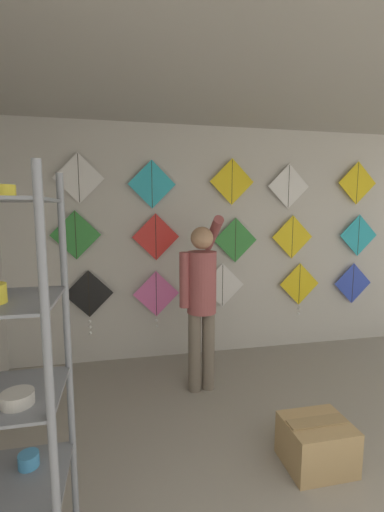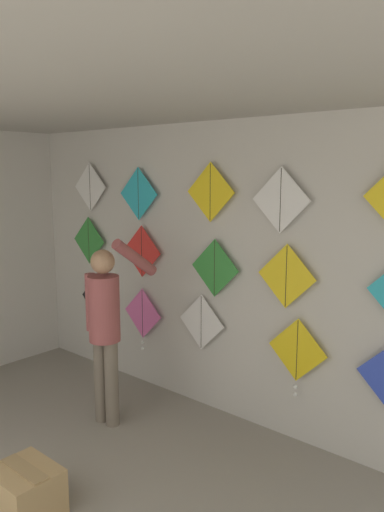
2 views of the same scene
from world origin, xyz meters
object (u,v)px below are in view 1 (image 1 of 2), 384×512
at_px(kite_0, 89,297).
at_px(kite_13, 289,186).
at_px(kite_7, 235,240).
at_px(kite_11, 152,184).
at_px(shopkeeper, 201,294).
at_px(kite_3, 299,286).
at_px(cardboard_box, 316,443).
at_px(kite_12, 232,182).
at_px(kite_1, 156,296).
at_px(kite_9, 358,235).
at_px(kite_6, 156,237).
at_px(kite_8, 292,237).
at_px(kite_5, 76,235).
at_px(kite_4, 353,283).
at_px(kite_10, 79,178).
at_px(kite_14, 357,183).
at_px(kite_2, 223,285).

height_order(kite_0, kite_13, kite_13).
bearing_deg(kite_7, kite_11, 180.00).
xyz_separation_m(shopkeeper, kite_3, (1.52, 0.81, -0.17)).
xyz_separation_m(cardboard_box, kite_12, (0.01, 2.02, 1.98)).
relative_size(kite_1, kite_9, 1.25).
relative_size(kite_6, kite_11, 1.00).
relative_size(kite_8, kite_9, 1.00).
height_order(kite_9, kite_11, kite_11).
height_order(kite_5, kite_6, kite_5).
height_order(cardboard_box, kite_4, kite_4).
bearing_deg(kite_9, kite_12, 180.00).
bearing_deg(kite_8, kite_3, -0.31).
bearing_deg(kite_9, kite_13, 180.00).
distance_m(kite_6, kite_12, 1.13).
bearing_deg(kite_11, kite_12, 0.00).
xyz_separation_m(cardboard_box, kite_10, (-1.76, 2.02, 1.99)).
distance_m(kite_4, kite_8, 1.13).
bearing_deg(cardboard_box, kite_5, 132.00).
bearing_deg(kite_4, kite_8, 180.00).
bearing_deg(kite_12, kite_9, 0.00).
xyz_separation_m(shopkeeper, kite_11, (-0.40, 0.81, 1.11)).
distance_m(kite_3, kite_5, 2.86).
bearing_deg(kite_3, kite_14, 0.05).
relative_size(shopkeeper, kite_9, 3.18).
distance_m(kite_10, kite_14, 3.49).
xyz_separation_m(cardboard_box, kite_3, (0.96, 2.02, 0.66)).
relative_size(kite_3, kite_12, 1.25).
distance_m(shopkeeper, kite_14, 2.69).
distance_m(shopkeeper, kite_9, 2.54).
bearing_deg(kite_9, kite_2, 180.00).
distance_m(kite_0, kite_4, 3.46).
xyz_separation_m(kite_0, kite_1, (0.78, 0.00, -0.03)).
relative_size(cardboard_box, kite_11, 0.82).
distance_m(kite_10, kite_11, 0.81).
xyz_separation_m(kite_10, kite_12, (1.77, 0.00, -0.01)).
xyz_separation_m(kite_6, kite_7, (0.98, 0.00, -0.06)).
xyz_separation_m(kite_3, kite_5, (-2.78, 0.00, 0.71)).
height_order(kite_0, kite_7, kite_7).
relative_size(kite_8, kite_14, 1.00).
bearing_deg(kite_5, kite_3, -0.01).
distance_m(kite_4, kite_13, 1.63).
bearing_deg(kite_8, kite_5, 180.00).
bearing_deg(shopkeeper, kite_12, 51.26).
distance_m(shopkeeper, kite_8, 1.68).
relative_size(kite_10, kite_12, 1.00).
bearing_deg(kite_5, kite_11, 0.00).
xyz_separation_m(kite_2, kite_3, (1.05, -0.00, -0.06)).
height_order(kite_12, kite_13, kite_12).
height_order(kite_1, kite_9, kite_9).
xyz_separation_m(kite_1, kite_3, (1.88, 0.00, 0.04)).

